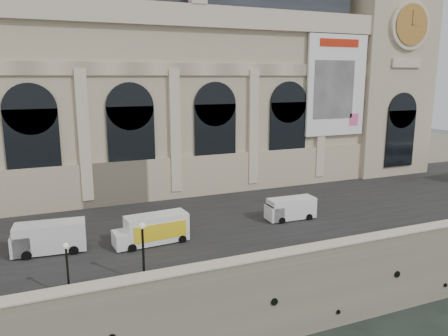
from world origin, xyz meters
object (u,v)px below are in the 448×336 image
object	(u,v)px
van_b	(46,238)
van_c	(289,209)
lamp_right	(143,254)
box_truck	(153,230)
lamp_left	(68,271)

from	to	relation	value
van_b	van_c	size ratio (longest dim) A/B	1.16
van_b	lamp_right	size ratio (longest dim) A/B	1.31
box_truck	lamp_right	world-z (taller)	lamp_right
van_b	van_c	world-z (taller)	van_b
van_b	lamp_right	distance (m)	10.47
van_c	box_truck	world-z (taller)	box_truck
lamp_left	van_b	bearing A→B (deg)	97.90
van_c	lamp_right	distance (m)	18.43
van_c	lamp_right	bearing A→B (deg)	-153.93
van_c	box_truck	bearing A→B (deg)	-175.79
van_c	box_truck	xyz separation A→B (m)	(-14.16, -1.04, 0.15)
lamp_left	lamp_right	xyz separation A→B (m)	(4.96, 0.17, 0.32)
van_b	lamp_left	world-z (taller)	lamp_left
box_truck	lamp_left	bearing A→B (deg)	-135.45
van_b	box_truck	bearing A→B (deg)	-9.23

